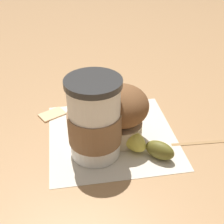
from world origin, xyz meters
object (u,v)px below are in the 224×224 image
muffin (122,112)px  sugar_packet (52,114)px  banana (128,131)px  coffee_cup (95,121)px

muffin → sugar_packet: (0.08, 0.14, -0.06)m
muffin → sugar_packet: 0.17m
muffin → sugar_packet: size_ratio=2.11×
banana → coffee_cup: bearing=124.7°
coffee_cup → muffin: 0.06m
banana → sugar_packet: banana is taller
coffee_cup → banana: bearing=-55.3°
banana → sugar_packet: (0.08, 0.15, -0.01)m
banana → muffin: bearing=86.2°
coffee_cup → banana: size_ratio=0.84×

